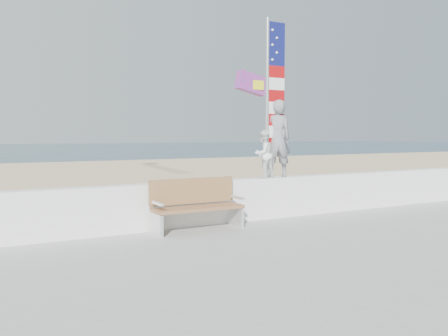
{
  "coord_description": "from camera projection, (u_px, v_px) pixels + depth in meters",
  "views": [
    {
      "loc": [
        -4.56,
        -6.68,
        2.03
      ],
      "look_at": [
        0.2,
        1.8,
        1.35
      ],
      "focal_mm": 38.0,
      "sensor_mm": 36.0,
      "label": 1
    }
  ],
  "objects": [
    {
      "name": "ground",
      "position": [
        265.0,
        253.0,
        8.17
      ],
      "size": [
        220.0,
        220.0,
        0.0
      ],
      "primitive_type": "plane",
      "color": "#2A4454",
      "rests_on": "ground"
    },
    {
      "name": "sand",
      "position": [
        115.0,
        194.0,
        16.0
      ],
      "size": [
        90.0,
        40.0,
        0.08
      ],
      "primitive_type": "cube",
      "color": "beige",
      "rests_on": "ground"
    },
    {
      "name": "seawall",
      "position": [
        211.0,
        202.0,
        9.87
      ],
      "size": [
        30.0,
        0.35,
        0.9
      ],
      "primitive_type": "cube",
      "color": "white",
      "rests_on": "boardwalk"
    },
    {
      "name": "adult",
      "position": [
        277.0,
        139.0,
        10.59
      ],
      "size": [
        0.73,
        0.6,
        1.73
      ],
      "primitive_type": "imported",
      "rotation": [
        0.0,
        0.0,
        2.81
      ],
      "color": "gray",
      "rests_on": "seawall"
    },
    {
      "name": "child",
      "position": [
        264.0,
        154.0,
        10.44
      ],
      "size": [
        0.58,
        0.5,
        1.05
      ],
      "primitive_type": "imported",
      "rotation": [
        0.0,
        0.0,
        3.35
      ],
      "color": "white",
      "rests_on": "seawall"
    },
    {
      "name": "bench",
      "position": [
        196.0,
        204.0,
        9.19
      ],
      "size": [
        1.8,
        0.57,
        1.0
      ],
      "color": "#9A6843",
      "rests_on": "boardwalk"
    },
    {
      "name": "flag",
      "position": [
        272.0,
        91.0,
        10.45
      ],
      "size": [
        0.5,
        0.08,
        3.5
      ],
      "color": "silver",
      "rests_on": "seawall"
    },
    {
      "name": "parafoil_kite",
      "position": [
        252.0,
        84.0,
        12.94
      ],
      "size": [
        1.0,
        0.31,
        0.68
      ],
      "color": "#F61B34",
      "rests_on": "ground"
    }
  ]
}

